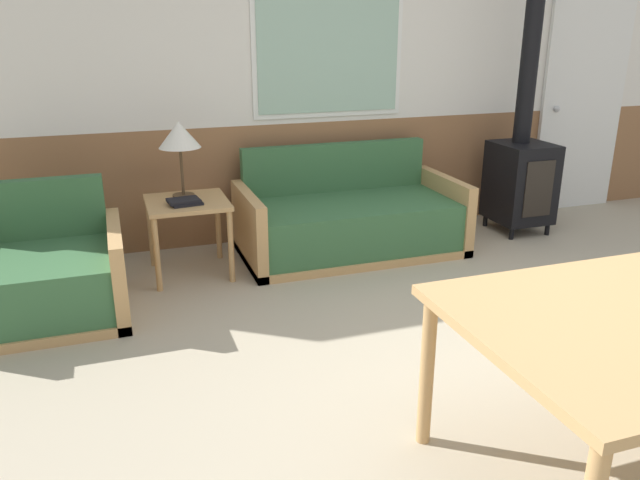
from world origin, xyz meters
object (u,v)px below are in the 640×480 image
side_table (188,212)px  wood_stove (522,158)px  armchair (45,279)px  table_lamp (179,137)px  couch (350,221)px

side_table → wood_stove: wood_stove is taller
armchair → table_lamp: bearing=28.4°
side_table → couch: bearing=2.7°
side_table → wood_stove: bearing=1.9°
armchair → side_table: size_ratio=1.68×
couch → table_lamp: bearing=178.2°
table_lamp → wood_stove: (2.83, -0.01, -0.33)m
side_table → table_lamp: size_ratio=1.04×
armchair → wood_stove: 3.81m
table_lamp → wood_stove: 2.85m
couch → side_table: couch is taller
wood_stove → side_table: bearing=-178.1°
side_table → wood_stove: (2.82, 0.09, 0.18)m
couch → table_lamp: (-1.26, 0.04, 0.73)m
side_table → table_lamp: table_lamp is taller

